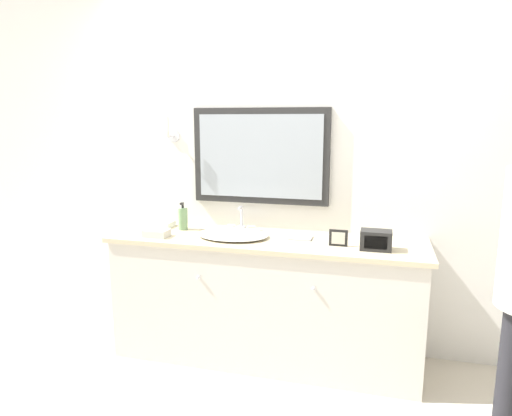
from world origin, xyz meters
TOP-DOWN VIEW (x-y plane):
  - ground_plane at (0.00, 0.00)m, footprint 14.00×14.00m
  - wall_back at (-0.00, 0.63)m, footprint 8.00×0.18m
  - vanity_counter at (0.00, 0.32)m, footprint 2.09×0.58m
  - sink_basin at (-0.22, 0.29)m, footprint 0.48×0.41m
  - soap_bottle at (-0.63, 0.40)m, footprint 0.07×0.07m
  - appliance_box at (0.71, 0.23)m, footprint 0.18×0.12m
  - picture_frame at (0.48, 0.25)m, footprint 0.11×0.01m
  - hand_towel_near_sink at (-0.81, 0.45)m, footprint 0.15×0.14m
  - hand_towel_far_corner at (-0.72, 0.17)m, footprint 0.16×0.12m
  - metal_tray at (0.23, 0.37)m, footprint 0.15×0.13m

SIDE VIEW (x-z plane):
  - ground_plane at x=0.00m, z-range 0.00..0.00m
  - vanity_counter at x=0.00m, z-range 0.00..0.85m
  - metal_tray at x=0.23m, z-range 0.85..0.86m
  - sink_basin at x=-0.22m, z-range 0.78..0.96m
  - hand_towel_near_sink at x=-0.81m, z-range 0.85..0.89m
  - hand_towel_far_corner at x=-0.72m, z-range 0.85..0.90m
  - picture_frame at x=0.48m, z-range 0.85..0.96m
  - appliance_box at x=0.71m, z-range 0.85..0.97m
  - soap_bottle at x=-0.63m, z-range 0.83..1.03m
  - wall_back at x=0.00m, z-range 0.00..2.55m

